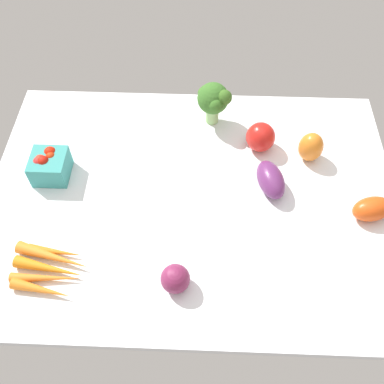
% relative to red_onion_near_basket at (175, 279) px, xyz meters
% --- Properties ---
extents(tablecloth, '(1.04, 0.76, 0.02)m').
position_rel_red_onion_near_basket_xyz_m(tablecloth, '(0.03, 0.24, -0.04)').
color(tablecloth, white).
rests_on(tablecloth, ground).
extents(red_onion_near_basket, '(0.06, 0.06, 0.06)m').
position_rel_red_onion_near_basket_xyz_m(red_onion_near_basket, '(0.00, 0.00, 0.00)').
color(red_onion_near_basket, '#78244A').
rests_on(red_onion_near_basket, tablecloth).
extents(berry_basket, '(0.09, 0.09, 0.08)m').
position_rel_red_onion_near_basket_xyz_m(berry_basket, '(-0.34, 0.30, 0.01)').
color(berry_basket, teal).
rests_on(berry_basket, tablecloth).
extents(bell_pepper_red, '(0.11, 0.11, 0.08)m').
position_rel_red_onion_near_basket_xyz_m(bell_pepper_red, '(0.21, 0.41, 0.01)').
color(bell_pepper_red, red).
rests_on(bell_pepper_red, tablecloth).
extents(broccoli_head, '(0.09, 0.10, 0.13)m').
position_rel_red_onion_near_basket_xyz_m(broccoli_head, '(0.08, 0.51, 0.05)').
color(broccoli_head, '#97C478').
rests_on(broccoli_head, tablecloth).
extents(roma_tomato, '(0.11, 0.08, 0.06)m').
position_rel_red_onion_near_basket_xyz_m(roma_tomato, '(0.46, 0.20, -0.00)').
color(roma_tomato, '#DE4B15').
rests_on(roma_tomato, tablecloth).
extents(carrot_bunch, '(0.18, 0.14, 0.03)m').
position_rel_red_onion_near_basket_xyz_m(carrot_bunch, '(-0.28, 0.02, -0.02)').
color(carrot_bunch, orange).
rests_on(carrot_bunch, tablecloth).
extents(bell_pepper_orange, '(0.09, 0.09, 0.09)m').
position_rel_red_onion_near_basket_xyz_m(bell_pepper_orange, '(0.33, 0.38, 0.01)').
color(bell_pepper_orange, orange).
rests_on(bell_pepper_orange, tablecloth).
extents(eggplant, '(0.09, 0.13, 0.06)m').
position_rel_red_onion_near_basket_xyz_m(eggplant, '(0.22, 0.28, -0.00)').
color(eggplant, '#622961').
rests_on(eggplant, tablecloth).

